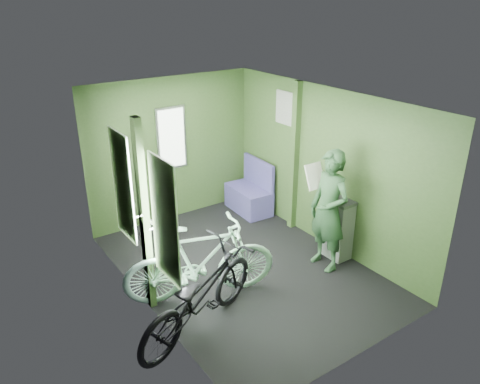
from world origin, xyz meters
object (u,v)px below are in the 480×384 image
(bicycle_black, at_px, (201,331))
(bench_seat, at_px, (250,196))
(passenger, at_px, (329,211))
(waste_box, at_px, (338,229))
(bicycle_mint, at_px, (202,300))

(bicycle_black, xyz_separation_m, bench_seat, (2.26, 2.20, 0.26))
(passenger, relative_size, waste_box, 1.90)
(waste_box, bearing_deg, passenger, -164.94)
(passenger, bearing_deg, bicycle_mint, -98.88)
(bicycle_black, bearing_deg, passenger, -104.95)
(passenger, bearing_deg, waste_box, 105.18)
(bicycle_black, bearing_deg, bench_seat, -66.23)
(bicycle_black, distance_m, bicycle_mint, 0.57)
(passenger, distance_m, bench_seat, 2.09)
(waste_box, xyz_separation_m, bench_seat, (-0.12, 1.92, -0.17))
(bicycle_mint, distance_m, bench_seat, 2.62)
(bicycle_mint, height_order, bench_seat, bench_seat)
(bicycle_mint, relative_size, bench_seat, 2.07)
(bicycle_black, relative_size, waste_box, 2.10)
(passenger, relative_size, bench_seat, 1.86)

